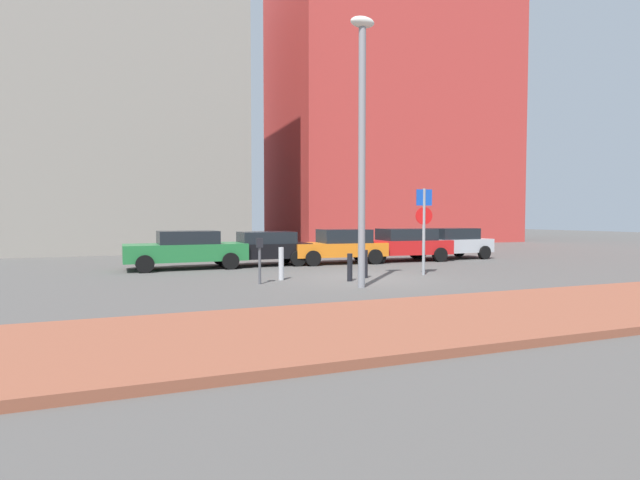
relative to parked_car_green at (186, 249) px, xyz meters
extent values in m
plane|color=#4C4947|center=(5.09, -5.10, -0.77)|extent=(120.00, 120.00, 0.00)
cube|color=brown|center=(5.09, -11.62, -0.70)|extent=(40.00, 3.97, 0.14)
cube|color=#237238|center=(-0.02, 0.00, -0.12)|extent=(4.59, 2.01, 0.65)
cube|color=black|center=(0.07, 0.00, 0.45)|extent=(2.27, 1.77, 0.49)
cylinder|color=black|center=(-1.52, -0.98, -0.45)|extent=(0.65, 0.25, 0.64)
cylinder|color=black|center=(-1.59, 0.85, -0.45)|extent=(0.65, 0.25, 0.64)
cylinder|color=black|center=(1.55, -0.85, -0.45)|extent=(0.65, 0.25, 0.64)
cylinder|color=black|center=(1.48, 0.98, -0.45)|extent=(0.65, 0.25, 0.64)
cube|color=black|center=(2.93, 0.18, -0.15)|extent=(4.10, 1.77, 0.60)
cube|color=black|center=(3.23, 0.18, 0.39)|extent=(2.22, 1.60, 0.47)
cylinder|color=black|center=(1.56, -0.70, -0.45)|extent=(0.64, 0.23, 0.64)
cylinder|color=black|center=(1.54, 1.00, -0.45)|extent=(0.64, 0.23, 0.64)
cylinder|color=black|center=(4.33, -0.65, -0.45)|extent=(0.64, 0.23, 0.64)
cylinder|color=black|center=(4.30, 1.05, -0.45)|extent=(0.64, 0.23, 0.64)
cube|color=orange|center=(6.33, -0.05, -0.16)|extent=(4.13, 1.97, 0.57)
cube|color=black|center=(6.62, -0.07, 0.42)|extent=(2.19, 1.71, 0.58)
cylinder|color=black|center=(4.91, -0.82, -0.45)|extent=(0.65, 0.26, 0.64)
cylinder|color=black|center=(5.02, 0.90, -0.45)|extent=(0.65, 0.26, 0.64)
cylinder|color=black|center=(7.65, -0.99, -0.45)|extent=(0.65, 0.26, 0.64)
cylinder|color=black|center=(7.76, 0.72, -0.45)|extent=(0.65, 0.26, 0.64)
cube|color=red|center=(9.48, 0.01, -0.13)|extent=(4.53, 2.10, 0.63)
cube|color=black|center=(9.76, -0.01, 0.45)|extent=(2.48, 1.82, 0.52)
cylinder|color=black|center=(7.92, -0.81, -0.45)|extent=(0.65, 0.26, 0.64)
cylinder|color=black|center=(8.03, 1.01, -0.45)|extent=(0.65, 0.26, 0.64)
cylinder|color=black|center=(10.92, -1.00, -0.45)|extent=(0.65, 0.26, 0.64)
cylinder|color=black|center=(11.03, 0.82, -0.45)|extent=(0.65, 0.26, 0.64)
cube|color=#B7BABF|center=(12.30, 0.21, -0.13)|extent=(4.07, 2.04, 0.64)
cube|color=black|center=(12.42, 0.22, 0.45)|extent=(2.25, 1.78, 0.52)
cylinder|color=black|center=(11.02, -0.77, -0.45)|extent=(0.65, 0.26, 0.64)
cylinder|color=black|center=(10.90, 1.00, -0.45)|extent=(0.65, 0.26, 0.64)
cylinder|color=black|center=(13.71, -0.58, -0.45)|extent=(0.65, 0.26, 0.64)
cylinder|color=black|center=(13.58, 1.19, -0.45)|extent=(0.65, 0.26, 0.64)
cylinder|color=gray|center=(7.41, -5.05, 0.71)|extent=(0.10, 0.10, 2.96)
cube|color=#1447B7|center=(7.41, -5.05, 1.89)|extent=(0.55, 0.15, 0.55)
cylinder|color=red|center=(7.41, -5.05, 1.26)|extent=(0.59, 0.15, 0.60)
cylinder|color=#4C4C51|center=(1.61, -5.28, -0.23)|extent=(0.08, 0.08, 1.08)
cube|color=black|center=(1.61, -5.28, 0.46)|extent=(0.18, 0.14, 0.28)
cylinder|color=gray|center=(4.11, -6.99, 2.82)|extent=(0.20, 0.20, 7.17)
ellipsoid|color=silver|center=(4.11, -6.99, 6.56)|extent=(0.70, 0.36, 0.30)
cylinder|color=#B7B7BC|center=(2.46, -4.61, -0.25)|extent=(0.16, 0.16, 1.04)
cylinder|color=black|center=(5.18, -5.09, -0.31)|extent=(0.14, 0.14, 0.92)
cylinder|color=black|center=(4.37, -5.62, -0.34)|extent=(0.16, 0.16, 0.86)
cube|color=#BF3833|center=(18.85, 18.25, 13.58)|extent=(19.08, 12.43, 28.69)
cube|color=gray|center=(-2.14, 16.03, 9.62)|extent=(13.13, 15.88, 20.78)
camera|label=1|loc=(-1.75, -19.08, 1.17)|focal=26.91mm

